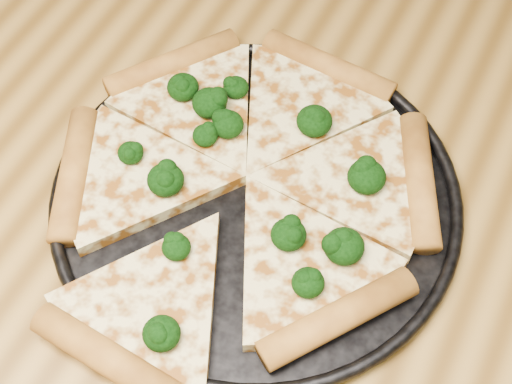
% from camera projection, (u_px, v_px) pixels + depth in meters
% --- Properties ---
extents(dining_table, '(1.20, 0.90, 0.75)m').
position_uv_depth(dining_table, '(211.00, 362.00, 0.64)').
color(dining_table, olive).
rests_on(dining_table, ground).
extents(pizza_pan, '(0.33, 0.33, 0.02)m').
position_uv_depth(pizza_pan, '(256.00, 198.00, 0.61)').
color(pizza_pan, black).
rests_on(pizza_pan, dining_table).
extents(pizza, '(0.33, 0.35, 0.02)m').
position_uv_depth(pizza, '(242.00, 183.00, 0.61)').
color(pizza, '#E0D189').
rests_on(pizza, pizza_pan).
extents(broccoli_florets, '(0.21, 0.25, 0.02)m').
position_uv_depth(broccoli_florets, '(250.00, 175.00, 0.60)').
color(broccoli_florets, black).
rests_on(broccoli_florets, pizza).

